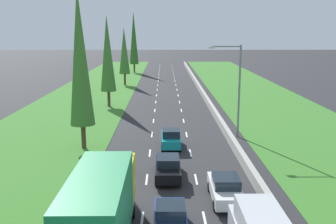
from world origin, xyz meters
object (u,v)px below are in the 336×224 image
(white_sedan_right_lane, at_px, (225,188))
(poplar_tree_fourth, at_px, (124,51))
(teal_hatchback_centre_lane, at_px, (171,139))
(poplar_tree_fifth, at_px, (134,38))
(blue_hatchback_centre_lane, at_px, (170,218))
(black_sedan_centre_lane, at_px, (168,167))
(street_light_mast, at_px, (236,84))
(poplar_tree_third, at_px, (107,54))
(poplar_tree_second, at_px, (80,58))
(green_box_truck_left_lane, at_px, (102,210))

(white_sedan_right_lane, distance_m, poplar_tree_fourth, 52.99)
(teal_hatchback_centre_lane, relative_size, poplar_tree_fifth, 0.27)
(teal_hatchback_centre_lane, bearing_deg, white_sedan_right_lane, -74.14)
(blue_hatchback_centre_lane, distance_m, black_sedan_centre_lane, 7.70)
(poplar_tree_fifth, relative_size, street_light_mast, 1.63)
(poplar_tree_third, distance_m, street_light_mast, 21.39)
(poplar_tree_second, xyz_separation_m, poplar_tree_third, (-0.43, 19.25, -0.83))
(blue_hatchback_centre_lane, xyz_separation_m, teal_hatchback_centre_lane, (0.29, 15.01, 0.00))
(teal_hatchback_centre_lane, relative_size, poplar_tree_third, 0.32)
(white_sedan_right_lane, relative_size, poplar_tree_fifth, 0.31)
(black_sedan_centre_lane, distance_m, white_sedan_right_lane, 5.18)
(poplar_tree_fourth, bearing_deg, green_box_truck_left_lane, -85.37)
(white_sedan_right_lane, bearing_deg, street_light_mast, 77.84)
(black_sedan_centre_lane, bearing_deg, teal_hatchback_centre_lane, 87.24)
(teal_hatchback_centre_lane, bearing_deg, blue_hatchback_centre_lane, -91.12)
(green_box_truck_left_lane, distance_m, teal_hatchback_centre_lane, 17.19)
(green_box_truck_left_lane, bearing_deg, teal_hatchback_centre_lane, 78.20)
(green_box_truck_left_lane, height_order, teal_hatchback_centre_lane, green_box_truck_left_lane)
(poplar_tree_third, bearing_deg, poplar_tree_fifth, 89.65)
(black_sedan_centre_lane, relative_size, white_sedan_right_lane, 1.00)
(poplar_tree_second, height_order, poplar_tree_fourth, poplar_tree_second)
(blue_hatchback_centre_lane, relative_size, poplar_tree_second, 0.28)
(blue_hatchback_centre_lane, distance_m, street_light_mast, 20.18)
(poplar_tree_fifth, bearing_deg, green_box_truck_left_lane, -86.76)
(poplar_tree_fourth, bearing_deg, teal_hatchback_centre_lane, -78.60)
(teal_hatchback_centre_lane, bearing_deg, street_light_mast, 29.26)
(green_box_truck_left_lane, bearing_deg, poplar_tree_third, 97.50)
(poplar_tree_third, xyz_separation_m, street_light_mast, (14.55, -15.56, -1.98))
(green_box_truck_left_lane, distance_m, poplar_tree_fourth, 57.47)
(teal_hatchback_centre_lane, height_order, poplar_tree_third, poplar_tree_third)
(poplar_tree_third, bearing_deg, blue_hatchback_centre_lane, -76.91)
(teal_hatchback_centre_lane, distance_m, street_light_mast, 8.47)
(green_box_truck_left_lane, height_order, poplar_tree_fourth, poplar_tree_fourth)
(green_box_truck_left_lane, xyz_separation_m, poplar_tree_fourth, (-4.63, 57.12, 4.28))
(green_box_truck_left_lane, relative_size, poplar_tree_third, 0.76)
(white_sedan_right_lane, bearing_deg, black_sedan_centre_lane, 132.73)
(poplar_tree_third, relative_size, street_light_mast, 1.37)
(green_box_truck_left_lane, height_order, poplar_tree_third, poplar_tree_third)
(poplar_tree_second, distance_m, poplar_tree_fifth, 62.21)
(black_sedan_centre_lane, bearing_deg, poplar_tree_third, 106.60)
(white_sedan_right_lane, distance_m, poplar_tree_third, 32.92)
(blue_hatchback_centre_lane, bearing_deg, teal_hatchback_centre_lane, 88.88)
(blue_hatchback_centre_lane, bearing_deg, green_box_truck_left_lane, -151.24)
(black_sedan_centre_lane, relative_size, poplar_tree_fourth, 0.42)
(poplar_tree_second, bearing_deg, poplar_tree_third, 91.29)
(blue_hatchback_centre_lane, height_order, green_box_truck_left_lane, green_box_truck_left_lane)
(blue_hatchback_centre_lane, bearing_deg, poplar_tree_fifth, 95.68)
(blue_hatchback_centre_lane, xyz_separation_m, poplar_tree_second, (-7.50, 14.87, 7.21))
(poplar_tree_second, height_order, street_light_mast, poplar_tree_second)
(black_sedan_centre_lane, distance_m, teal_hatchback_centre_lane, 7.32)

